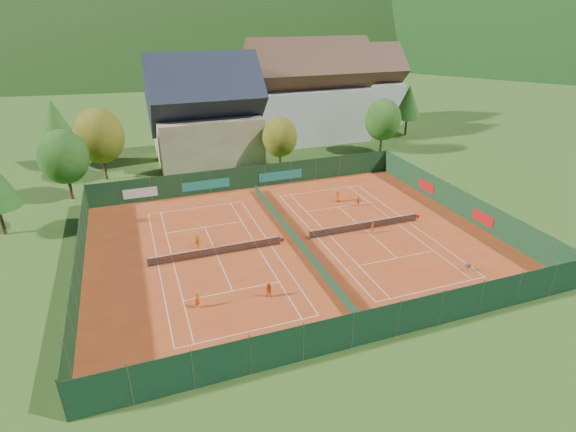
# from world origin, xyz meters

# --- Properties ---
(ground) EXTENTS (600.00, 600.00, 0.00)m
(ground) POSITION_xyz_m (0.00, 0.00, -0.02)
(ground) COLOR #30541A
(ground) RESTS_ON ground
(clay_pad) EXTENTS (40.00, 32.00, 0.01)m
(clay_pad) POSITION_xyz_m (0.00, 0.00, 0.01)
(clay_pad) COLOR #AB3E19
(clay_pad) RESTS_ON ground
(court_markings_left) EXTENTS (11.03, 23.83, 0.00)m
(court_markings_left) POSITION_xyz_m (-8.00, 0.00, 0.01)
(court_markings_left) COLOR white
(court_markings_left) RESTS_ON ground
(court_markings_right) EXTENTS (11.03, 23.83, 0.00)m
(court_markings_right) POSITION_xyz_m (8.00, 0.00, 0.01)
(court_markings_right) COLOR white
(court_markings_right) RESTS_ON ground
(tennis_net_left) EXTENTS (13.30, 0.10, 1.02)m
(tennis_net_left) POSITION_xyz_m (-7.85, 0.00, 0.51)
(tennis_net_left) COLOR #59595B
(tennis_net_left) RESTS_ON ground
(tennis_net_right) EXTENTS (13.30, 0.10, 1.02)m
(tennis_net_right) POSITION_xyz_m (8.15, 0.00, 0.51)
(tennis_net_right) COLOR #59595B
(tennis_net_right) RESTS_ON ground
(court_divider) EXTENTS (0.03, 28.80, 1.00)m
(court_divider) POSITION_xyz_m (0.00, 0.00, 0.50)
(court_divider) COLOR #153923
(court_divider) RESTS_ON ground
(fence_north) EXTENTS (40.00, 0.10, 3.00)m
(fence_north) POSITION_xyz_m (-0.46, 15.99, 1.47)
(fence_north) COLOR #15391E
(fence_north) RESTS_ON ground
(fence_south) EXTENTS (40.00, 0.04, 3.00)m
(fence_south) POSITION_xyz_m (0.00, -16.00, 1.50)
(fence_south) COLOR #12321E
(fence_south) RESTS_ON ground
(fence_west) EXTENTS (0.04, 32.00, 3.00)m
(fence_west) POSITION_xyz_m (-20.00, 0.00, 1.50)
(fence_west) COLOR #153A1B
(fence_west) RESTS_ON ground
(fence_east) EXTENTS (0.09, 32.00, 3.00)m
(fence_east) POSITION_xyz_m (20.00, 0.05, 1.48)
(fence_east) COLOR #153B1E
(fence_east) RESTS_ON ground
(chalet) EXTENTS (16.20, 12.00, 16.00)m
(chalet) POSITION_xyz_m (-3.00, 30.00, 6.62)
(chalet) COLOR beige
(chalet) RESTS_ON ground
(hotel_block_a) EXTENTS (21.60, 11.00, 17.25)m
(hotel_block_a) POSITION_xyz_m (16.00, 36.00, 7.38)
(hotel_block_a) COLOR silver
(hotel_block_a) RESTS_ON ground
(hotel_block_b) EXTENTS (17.28, 10.00, 15.50)m
(hotel_block_b) POSITION_xyz_m (30.00, 44.00, 6.62)
(hotel_block_b) COLOR silver
(hotel_block_b) RESTS_ON ground
(tree_west_front) EXTENTS (5.72, 5.72, 8.69)m
(tree_west_front) POSITION_xyz_m (-22.00, 20.00, 5.39)
(tree_west_front) COLOR #492A1A
(tree_west_front) RESTS_ON ground
(tree_west_mid) EXTENTS (6.44, 6.44, 9.78)m
(tree_west_mid) POSITION_xyz_m (-18.00, 26.00, 6.07)
(tree_west_mid) COLOR #492A1A
(tree_west_mid) RESTS_ON ground
(tree_west_back) EXTENTS (5.60, 5.60, 10.00)m
(tree_west_back) POSITION_xyz_m (-24.00, 34.00, 6.74)
(tree_west_back) COLOR #4B331B
(tree_west_back) RESTS_ON ground
(tree_center) EXTENTS (5.01, 5.01, 7.60)m
(tree_center) POSITION_xyz_m (6.00, 22.00, 4.72)
(tree_center) COLOR #483119
(tree_center) RESTS_ON ground
(tree_east_front) EXTENTS (5.72, 5.72, 8.69)m
(tree_east_front) POSITION_xyz_m (24.00, 24.00, 5.39)
(tree_east_front) COLOR #412E17
(tree_east_front) RESTS_ON ground
(tree_east_mid) EXTENTS (5.04, 5.04, 9.00)m
(tree_east_mid) POSITION_xyz_m (34.00, 32.00, 6.06)
(tree_east_mid) COLOR #463019
(tree_east_mid) RESTS_ON ground
(tree_east_back) EXTENTS (7.15, 7.15, 10.86)m
(tree_east_back) POSITION_xyz_m (26.00, 40.00, 6.74)
(tree_east_back) COLOR #422817
(tree_east_back) RESTS_ON ground
(mountain_backdrop) EXTENTS (820.00, 530.00, 242.00)m
(mountain_backdrop) POSITION_xyz_m (28.54, 233.48, -39.64)
(mountain_backdrop) COLOR black
(mountain_backdrop) RESTS_ON ground
(ball_hopper) EXTENTS (0.34, 0.34, 0.80)m
(ball_hopper) POSITION_xyz_m (12.62, -10.60, 0.56)
(ball_hopper) COLOR slate
(ball_hopper) RESTS_ON ground
(loose_ball_0) EXTENTS (0.07, 0.07, 0.07)m
(loose_ball_0) POSITION_xyz_m (-9.00, -6.31, 0.03)
(loose_ball_0) COLOR #CCD833
(loose_ball_0) RESTS_ON ground
(loose_ball_1) EXTENTS (0.07, 0.07, 0.07)m
(loose_ball_1) POSITION_xyz_m (2.89, -11.94, 0.03)
(loose_ball_1) COLOR #CCD833
(loose_ball_1) RESTS_ON ground
(player_left_near) EXTENTS (0.62, 0.58, 1.43)m
(player_left_near) POSITION_xyz_m (-11.12, -7.73, 0.71)
(player_left_near) COLOR #E55614
(player_left_near) RESTS_ON ground
(player_left_mid) EXTENTS (0.83, 0.80, 1.34)m
(player_left_mid) POSITION_xyz_m (-5.39, -8.31, 0.67)
(player_left_mid) COLOR #CB4912
(player_left_mid) RESTS_ON ground
(player_left_far) EXTENTS (0.98, 0.63, 1.45)m
(player_left_far) POSITION_xyz_m (-9.46, 2.02, 0.72)
(player_left_far) COLOR #CD5712
(player_left_far) RESTS_ON ground
(player_right_near) EXTENTS (0.64, 0.84, 1.32)m
(player_right_near) POSITION_xyz_m (8.29, -1.11, 0.66)
(player_right_near) COLOR orange
(player_right_near) RESTS_ON ground
(player_right_far_a) EXTENTS (0.73, 0.48, 1.49)m
(player_right_far_a) POSITION_xyz_m (8.53, 7.87, 0.75)
(player_right_far_a) COLOR #F65C15
(player_right_far_a) RESTS_ON ground
(player_right_far_b) EXTENTS (1.10, 0.39, 1.18)m
(player_right_far_b) POSITION_xyz_m (10.33, 5.88, 0.59)
(player_right_far_b) COLOR orange
(player_right_far_b) RESTS_ON ground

